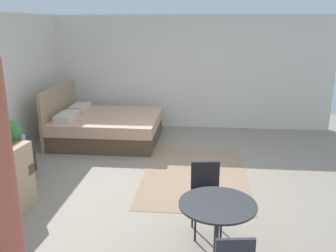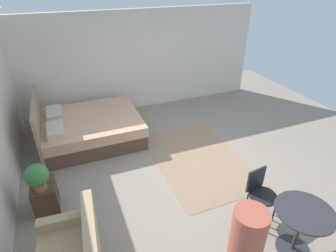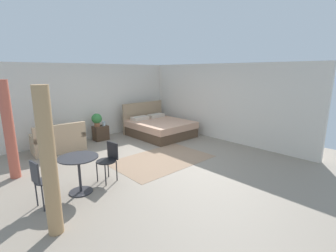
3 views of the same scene
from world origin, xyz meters
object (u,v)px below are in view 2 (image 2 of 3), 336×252
object	(u,v)px
bed	(89,128)
nightstand	(46,196)
potted_plant	(37,176)
balcony_table	(301,223)
cafe_chair_near_window	(259,190)
vase	(43,176)

from	to	relation	value
bed	nightstand	bearing A→B (deg)	153.35
potted_plant	balcony_table	world-z (taller)	potted_plant
cafe_chair_near_window	nightstand	bearing A→B (deg)	65.64
bed	balcony_table	bearing A→B (deg)	-150.97
nightstand	vase	size ratio (longest dim) A/B	3.46
nightstand	potted_plant	world-z (taller)	potted_plant
bed	balcony_table	world-z (taller)	bed
nightstand	balcony_table	size ratio (longest dim) A/B	0.66
bed	balcony_table	xyz separation A→B (m)	(-3.88, -2.15, 0.21)
bed	potted_plant	world-z (taller)	bed
bed	cafe_chair_near_window	bearing A→B (deg)	-147.17
vase	cafe_chair_near_window	distance (m)	3.29
vase	nightstand	bearing A→B (deg)	166.75
bed	nightstand	size ratio (longest dim) A/B	4.28
bed	potted_plant	bearing A→B (deg)	154.15
nightstand	cafe_chair_near_window	size ratio (longest dim) A/B	0.59
potted_plant	balcony_table	size ratio (longest dim) A/B	0.59
balcony_table	cafe_chair_near_window	size ratio (longest dim) A/B	0.90
potted_plant	balcony_table	xyz separation A→B (m)	(-1.94, -3.09, -0.23)
vase	balcony_table	size ratio (longest dim) A/B	0.19
bed	cafe_chair_near_window	xyz separation A→B (m)	(-3.18, -2.05, 0.21)
bed	balcony_table	size ratio (longest dim) A/B	2.82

